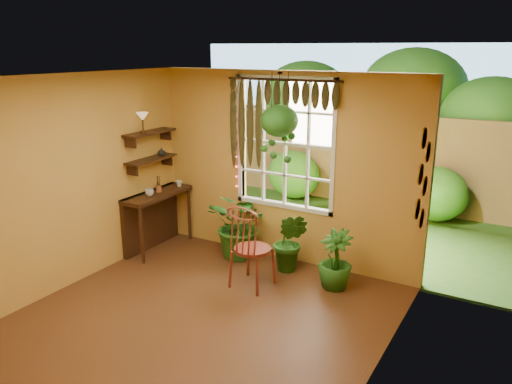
% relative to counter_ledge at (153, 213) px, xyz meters
% --- Properties ---
extents(floor, '(4.50, 4.50, 0.00)m').
position_rel_counter_ledge_xyz_m(floor, '(1.91, -1.60, -0.55)').
color(floor, '#592F19').
rests_on(floor, ground).
extents(ceiling, '(4.50, 4.50, 0.00)m').
position_rel_counter_ledge_xyz_m(ceiling, '(1.91, -1.60, 2.15)').
color(ceiling, silver).
rests_on(ceiling, wall_back).
extents(wall_back, '(4.00, 0.00, 4.00)m').
position_rel_counter_ledge_xyz_m(wall_back, '(1.91, 0.65, 0.80)').
color(wall_back, gold).
rests_on(wall_back, floor).
extents(wall_left, '(0.00, 4.50, 4.50)m').
position_rel_counter_ledge_xyz_m(wall_left, '(-0.09, -1.60, 0.80)').
color(wall_left, gold).
rests_on(wall_left, floor).
extents(wall_right, '(0.00, 4.50, 4.50)m').
position_rel_counter_ledge_xyz_m(wall_right, '(3.91, -1.60, 0.80)').
color(wall_right, gold).
rests_on(wall_right, floor).
extents(window, '(1.52, 0.10, 1.86)m').
position_rel_counter_ledge_xyz_m(window, '(1.91, 0.68, 1.15)').
color(window, white).
rests_on(window, wall_back).
extents(valance_vine, '(1.70, 0.12, 1.10)m').
position_rel_counter_ledge_xyz_m(valance_vine, '(1.82, 0.56, 1.73)').
color(valance_vine, '#331D0E').
rests_on(valance_vine, window).
extents(string_lights, '(0.03, 0.03, 1.54)m').
position_rel_counter_ledge_xyz_m(string_lights, '(1.15, 0.59, 1.20)').
color(string_lights, '#FF2633').
rests_on(string_lights, window).
extents(wall_plates, '(0.04, 0.32, 1.10)m').
position_rel_counter_ledge_xyz_m(wall_plates, '(3.89, 0.19, 1.00)').
color(wall_plates, beige).
rests_on(wall_plates, wall_right).
extents(counter_ledge, '(0.40, 1.20, 0.90)m').
position_rel_counter_ledge_xyz_m(counter_ledge, '(0.00, 0.00, 0.00)').
color(counter_ledge, '#331D0E').
rests_on(counter_ledge, floor).
extents(shelf_lower, '(0.25, 0.90, 0.04)m').
position_rel_counter_ledge_xyz_m(shelf_lower, '(0.03, 0.00, 0.85)').
color(shelf_lower, '#331D0E').
rests_on(shelf_lower, wall_left).
extents(shelf_upper, '(0.25, 0.90, 0.04)m').
position_rel_counter_ledge_xyz_m(shelf_upper, '(0.03, 0.00, 1.25)').
color(shelf_upper, '#331D0E').
rests_on(shelf_upper, wall_left).
extents(backyard, '(14.00, 10.00, 12.00)m').
position_rel_counter_ledge_xyz_m(backyard, '(2.15, 5.27, 0.73)').
color(backyard, '#265618').
rests_on(backyard, ground).
extents(windsor_chair, '(0.51, 0.54, 1.29)m').
position_rel_counter_ledge_xyz_m(windsor_chair, '(1.98, -0.39, -0.18)').
color(windsor_chair, maroon).
rests_on(windsor_chair, floor).
extents(potted_plant_left, '(0.98, 0.87, 1.01)m').
position_rel_counter_ledge_xyz_m(potted_plant_left, '(1.38, 0.34, -0.05)').
color(potted_plant_left, '#204913').
rests_on(potted_plant_left, floor).
extents(potted_plant_mid, '(0.50, 0.41, 0.86)m').
position_rel_counter_ledge_xyz_m(potted_plant_mid, '(2.21, 0.28, -0.12)').
color(potted_plant_mid, '#204913').
rests_on(potted_plant_mid, floor).
extents(potted_plant_right, '(0.52, 0.52, 0.78)m').
position_rel_counter_ledge_xyz_m(potted_plant_right, '(2.93, 0.12, -0.16)').
color(potted_plant_right, '#204913').
rests_on(potted_plant_right, floor).
extents(hanging_basket, '(0.50, 0.50, 1.19)m').
position_rel_counter_ledge_xyz_m(hanging_basket, '(1.97, 0.37, 1.45)').
color(hanging_basket, black).
rests_on(hanging_basket, ceiling).
extents(cup_a, '(0.16, 0.16, 0.10)m').
position_rel_counter_ledge_xyz_m(cup_a, '(0.13, -0.19, 0.40)').
color(cup_a, silver).
rests_on(cup_a, counter_ledge).
extents(cup_b, '(0.12, 0.12, 0.09)m').
position_rel_counter_ledge_xyz_m(cup_b, '(0.19, 0.43, 0.39)').
color(cup_b, beige).
rests_on(cup_b, counter_ledge).
extents(brush_jar, '(0.08, 0.08, 0.31)m').
position_rel_counter_ledge_xyz_m(brush_jar, '(0.11, 0.04, 0.47)').
color(brush_jar, '#9A522C').
rests_on(brush_jar, counter_ledge).
extents(shelf_vase, '(0.15, 0.15, 0.12)m').
position_rel_counter_ledge_xyz_m(shelf_vase, '(0.04, 0.23, 0.93)').
color(shelf_vase, '#B2AD99').
rests_on(shelf_vase, shelf_lower).
extents(tiffany_lamp, '(0.18, 0.18, 0.29)m').
position_rel_counter_ledge_xyz_m(tiffany_lamp, '(0.05, -0.15, 1.48)').
color(tiffany_lamp, '#533A17').
rests_on(tiffany_lamp, shelf_upper).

